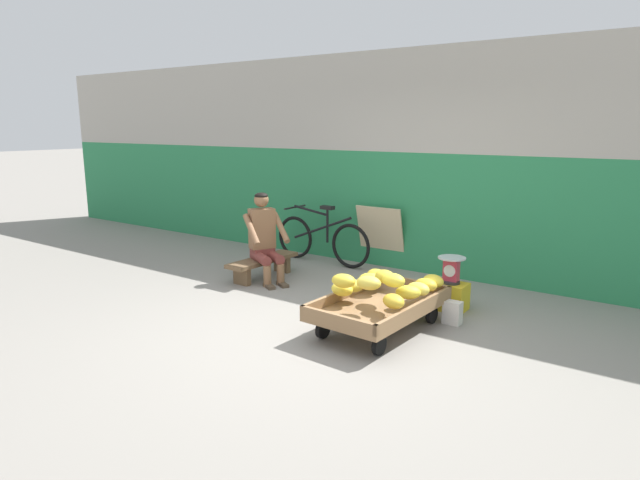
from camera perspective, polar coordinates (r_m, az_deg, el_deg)
The scene contains 11 objects.
ground_plane at distance 5.45m, azimuth -0.90°, elevation -9.57°, with size 80.00×80.00×0.00m, color gray.
back_wall at distance 7.53m, azimuth 11.85°, elevation 7.84°, with size 16.00×0.30×2.98m.
banana_cart at distance 5.45m, azimuth 6.24°, elevation -6.97°, with size 0.92×1.48×0.36m.
banana_pile at distance 5.42m, azimuth 6.85°, elevation -4.60°, with size 0.89×1.14×0.26m.
low_bench at distance 7.28m, azimuth -5.99°, elevation -2.43°, with size 0.34×1.11×0.27m.
vendor_seated at distance 7.11m, azimuth -5.80°, elevation 0.28°, with size 0.74×0.64×1.14m.
plastic_crate at distance 6.21m, azimuth 13.39°, elevation -5.72°, with size 0.36×0.28×0.30m.
weighing_scale at distance 6.12m, azimuth 13.52°, elevation -3.02°, with size 0.30×0.30×0.29m.
bicycle_near_left at distance 8.00m, azimuth 0.17°, elevation 0.08°, with size 1.66×0.48×0.86m.
sign_board at distance 7.81m, azimuth 6.36°, elevation 0.33°, with size 0.70×0.25×0.88m.
shopping_bag at distance 5.78m, azimuth 13.64°, elevation -7.36°, with size 0.18×0.12×0.24m, color silver.
Camera 1 is at (2.99, -4.09, 2.00)m, focal length 30.71 mm.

